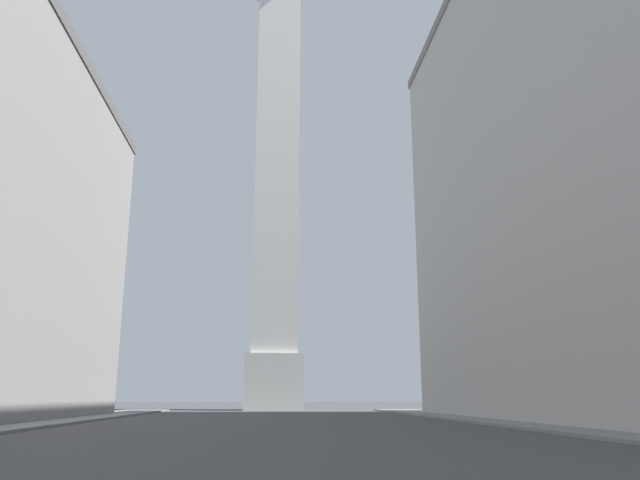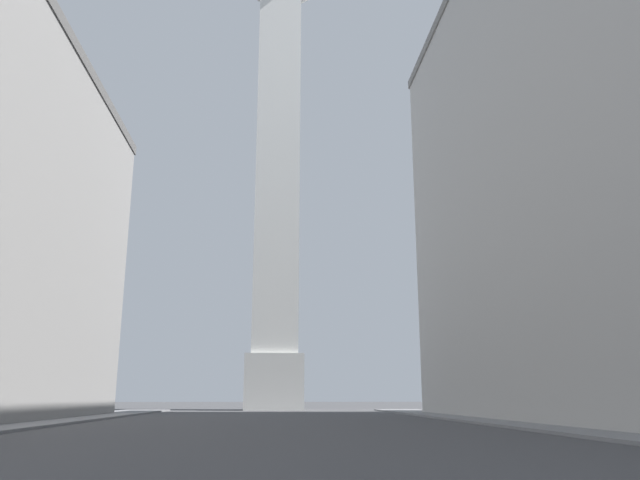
% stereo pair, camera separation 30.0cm
% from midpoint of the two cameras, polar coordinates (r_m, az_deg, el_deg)
% --- Properties ---
extents(sidewalk_right, '(5.00, 93.40, 0.15)m').
position_cam_midpoint_polar(sidewalk_right, '(32.23, 23.49, -15.69)').
color(sidewalk_right, slate).
rests_on(sidewalk_right, ground_plane).
extents(obelisk, '(7.09, 7.09, 63.29)m').
position_cam_midpoint_polar(obelisk, '(83.48, -4.05, 5.86)').
color(obelisk, silver).
rests_on(obelisk, ground_plane).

